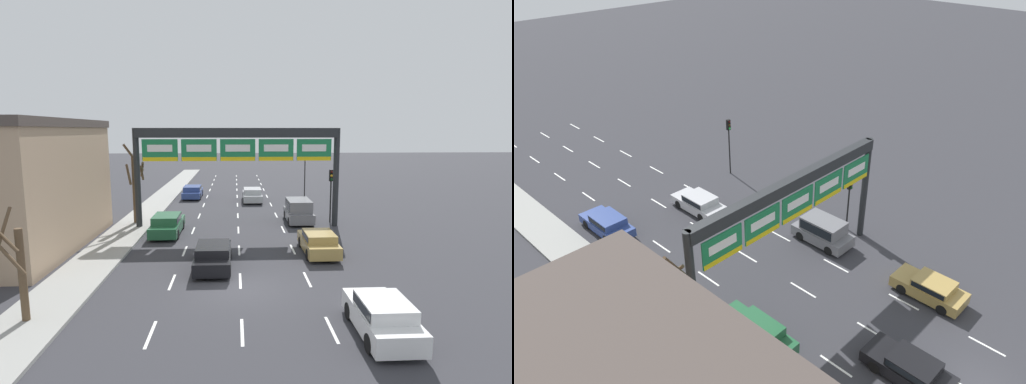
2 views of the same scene
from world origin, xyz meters
TOP-DOWN VIEW (x-y plane):
  - lane_dashes at (-0.00, 13.50)m, footprint 6.72×67.00m
  - sign_gantry at (0.00, 11.93)m, footprint 15.24×0.70m
  - car_silver at (1.54, 22.78)m, footprint 1.93×4.56m
  - car_gold at (4.71, 5.14)m, footprint 1.88×4.32m
  - car_black at (-1.41, 2.98)m, footprint 1.90×4.47m
  - car_green at (-5.00, 10.07)m, footprint 1.93×4.74m
  - suv_grey at (4.82, 13.33)m, footprint 1.97×4.17m
  - car_blue at (-4.80, 25.32)m, footprint 1.94×4.63m
  - traffic_light_near_gantry at (7.46, 25.73)m, footprint 0.30×0.35m
  - traffic_light_mid_block at (7.31, 13.09)m, footprint 0.30×0.35m
  - tree_bare_closest at (-7.87, 13.22)m, footprint 1.60×1.72m

SIDE VIEW (x-z plane):
  - lane_dashes at x=0.00m, z-range 0.00..0.01m
  - car_blue at x=-4.80m, z-range 0.05..1.38m
  - car_black at x=-1.41m, z-range 0.05..1.38m
  - car_gold at x=4.71m, z-range 0.05..1.39m
  - car_silver at x=1.54m, z-range 0.05..1.44m
  - car_green at x=-5.00m, z-range 0.05..1.49m
  - suv_grey at x=4.82m, z-range 0.10..1.93m
  - traffic_light_mid_block at x=7.31m, z-range 0.92..5.13m
  - tree_bare_closest at x=-7.87m, z-range 0.02..6.16m
  - traffic_light_near_gantry at x=7.46m, z-range 1.05..6.07m
  - sign_gantry at x=0.00m, z-range 2.25..9.68m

